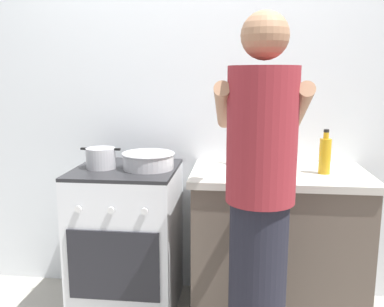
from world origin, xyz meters
The scene contains 9 objects.
back_wall centered at (0.20, 0.50, 1.25)m, with size 3.20×0.10×2.50m.
countertop centered at (0.55, 0.15, 0.45)m, with size 1.00×0.60×0.90m.
stove_range centered at (-0.35, 0.15, 0.45)m, with size 0.60×0.62×0.90m.
pot centered at (-0.49, 0.12, 0.96)m, with size 0.24×0.17×0.12m.
mixing_bowl centered at (-0.21, 0.14, 0.95)m, with size 0.31×0.31×0.10m.
utensil_crock centered at (0.33, 0.31, 0.99)m, with size 0.10×0.10×0.33m.
spice_bottle centered at (0.61, 0.17, 0.95)m, with size 0.04×0.04×0.10m.
oil_bottle centered at (0.79, 0.13, 1.00)m, with size 0.06×0.06×0.25m.
person centered at (0.41, -0.43, 0.86)m, with size 0.41×0.50×1.70m.
Camera 1 is at (0.31, -2.21, 1.44)m, focal length 39.03 mm.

